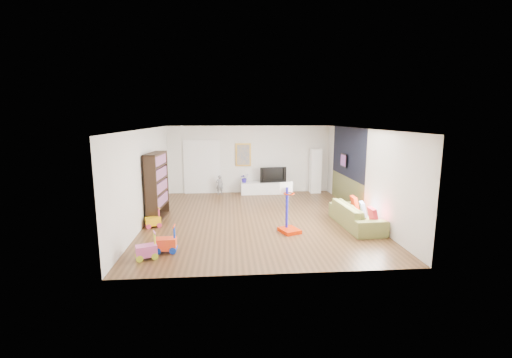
{
  "coord_description": "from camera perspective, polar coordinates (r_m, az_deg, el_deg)",
  "views": [
    {
      "loc": [
        -0.83,
        -9.97,
        3.02
      ],
      "look_at": [
        0.0,
        0.4,
        1.15
      ],
      "focal_mm": 24.0,
      "sensor_mm": 36.0,
      "label": 1
    }
  ],
  "objects": [
    {
      "name": "ride_on_yellow",
      "position": [
        10.0,
        -16.82,
        -6.23
      ],
      "size": [
        0.47,
        0.39,
        0.54
      ],
      "primitive_type": "cube",
      "rotation": [
        0.0,
        0.0,
        0.39
      ],
      "color": "#F7B50C",
      "rests_on": "ground"
    },
    {
      "name": "sofa",
      "position": [
        10.07,
        16.36,
        -5.81
      ],
      "size": [
        0.95,
        2.21,
        0.63
      ],
      "primitive_type": "imported",
      "rotation": [
        0.0,
        0.0,
        1.62
      ],
      "color": "olive",
      "rests_on": "ground"
    },
    {
      "name": "tall_cabinet",
      "position": [
        14.07,
        9.86,
        1.35
      ],
      "size": [
        0.42,
        0.42,
        1.79
      ],
      "primitive_type": "cube",
      "rotation": [
        0.0,
        0.0,
        -0.01
      ],
      "color": "white",
      "rests_on": "ground"
    },
    {
      "name": "tv",
      "position": [
        13.76,
        2.78,
        0.78
      ],
      "size": [
        1.08,
        0.29,
        0.62
      ],
      "primitive_type": "imported",
      "rotation": [
        0.0,
        0.0,
        0.14
      ],
      "color": "black",
      "rests_on": "media_console"
    },
    {
      "name": "navy_accent",
      "position": [
        12.13,
        15.07,
        4.31
      ],
      "size": [
        0.01,
        3.2,
        1.7
      ],
      "primitive_type": "cube",
      "color": "black",
      "rests_on": "wall_right"
    },
    {
      "name": "doorway",
      "position": [
        13.86,
        -8.96,
        1.9
      ],
      "size": [
        1.45,
        0.06,
        2.1
      ],
      "primitive_type": "cube",
      "color": "white",
      "rests_on": "ground"
    },
    {
      "name": "child",
      "position": [
        13.64,
        -6.09,
        -0.98
      ],
      "size": [
        0.31,
        0.23,
        0.78
      ],
      "primitive_type": "imported",
      "rotation": [
        0.0,
        0.0,
        3.3
      ],
      "color": "gray",
      "rests_on": "ground"
    },
    {
      "name": "pillow_right",
      "position": [
        10.68,
        16.12,
        -3.87
      ],
      "size": [
        0.12,
        0.41,
        0.41
      ],
      "primitive_type": "cube",
      "rotation": [
        0.0,
        0.0,
        -0.04
      ],
      "color": "red",
      "rests_on": "sofa"
    },
    {
      "name": "wall_front",
      "position": [
        6.49,
        2.94,
        -4.74
      ],
      "size": [
        6.5,
        0.0,
        2.7
      ],
      "primitive_type": "cube",
      "color": "white",
      "rests_on": "ground"
    },
    {
      "name": "olive_wainscot",
      "position": [
        12.33,
        14.78,
        -1.94
      ],
      "size": [
        0.01,
        3.2,
        1.0
      ],
      "primitive_type": "cube",
      "color": "brown",
      "rests_on": "wall_right"
    },
    {
      "name": "ride_on_orange",
      "position": [
        8.11,
        -14.84,
        -9.67
      ],
      "size": [
        0.47,
        0.3,
        0.63
      ],
      "primitive_type": "cube",
      "rotation": [
        0.0,
        0.0,
        0.01
      ],
      "color": "#FA481E",
      "rests_on": "ground"
    },
    {
      "name": "painting_back",
      "position": [
        13.77,
        -2.14,
        4.06
      ],
      "size": [
        0.62,
        0.06,
        0.92
      ],
      "primitive_type": "cube",
      "color": "gold",
      "rests_on": "wall_back"
    },
    {
      "name": "bookshelf",
      "position": [
        10.59,
        -16.19,
        -1.2
      ],
      "size": [
        0.45,
        1.39,
        2.01
      ],
      "primitive_type": "cube",
      "rotation": [
        0.0,
        0.0,
        -0.06
      ],
      "color": "#302014",
      "rests_on": "ground"
    },
    {
      "name": "pillow_center",
      "position": [
        10.06,
        17.42,
        -4.79
      ],
      "size": [
        0.18,
        0.41,
        0.39
      ],
      "primitive_type": "cube",
      "rotation": [
        0.0,
        0.0,
        -0.2
      ],
      "color": "silver",
      "rests_on": "sofa"
    },
    {
      "name": "media_console",
      "position": [
        13.76,
        1.62,
        -1.5
      ],
      "size": [
        1.99,
        0.54,
        0.46
      ],
      "primitive_type": "cube",
      "rotation": [
        0.0,
        0.0,
        0.02
      ],
      "color": "white",
      "rests_on": "ground"
    },
    {
      "name": "wall_left",
      "position": [
        10.39,
        -17.98,
        0.44
      ],
      "size": [
        0.0,
        7.5,
        2.7
      ],
      "primitive_type": "cube",
      "color": "silver",
      "rests_on": "ground"
    },
    {
      "name": "pillow_left",
      "position": [
        9.52,
        18.91,
        -5.74
      ],
      "size": [
        0.11,
        0.4,
        0.4
      ],
      "primitive_type": "cube",
      "rotation": [
        0.0,
        0.0,
        -0.02
      ],
      "color": "red",
      "rests_on": "sofa"
    },
    {
      "name": "ceiling",
      "position": [
        10.01,
        0.18,
        8.36
      ],
      "size": [
        6.5,
        7.5,
        0.0
      ],
      "primitive_type": "cube",
      "color": "white",
      "rests_on": "ground"
    },
    {
      "name": "wall_back",
      "position": [
        13.85,
        -1.11,
        3.27
      ],
      "size": [
        6.5,
        0.0,
        2.7
      ],
      "primitive_type": "cube",
      "color": "silver",
      "rests_on": "ground"
    },
    {
      "name": "wall_right",
      "position": [
        10.9,
        17.47,
        0.9
      ],
      "size": [
        0.0,
        7.5,
        2.7
      ],
      "primitive_type": "cube",
      "color": "silver",
      "rests_on": "ground"
    },
    {
      "name": "basketball_hoop",
      "position": [
        9.1,
        5.65,
        -4.84
      ],
      "size": [
        0.63,
        0.69,
        1.34
      ],
      "primitive_type": "cube",
      "rotation": [
        0.0,
        0.0,
        0.37
      ],
      "color": "red",
      "rests_on": "ground"
    },
    {
      "name": "artwork_right",
      "position": [
        12.33,
        14.41,
        3.03
      ],
      "size": [
        0.04,
        0.56,
        0.46
      ],
      "primitive_type": "cube",
      "color": "#7F3F8C",
      "rests_on": "wall_right"
    },
    {
      "name": "ride_on_pink",
      "position": [
        7.87,
        -17.84,
        -10.61
      ],
      "size": [
        0.5,
        0.4,
        0.58
      ],
      "primitive_type": "cube",
      "rotation": [
        0.0,
        0.0,
        0.34
      ],
      "color": "#D959A5",
      "rests_on": "ground"
    },
    {
      "name": "vase_plant",
      "position": [
        13.65,
        -1.94,
        0.18
      ],
      "size": [
        0.39,
        0.36,
        0.37
      ],
      "primitive_type": "imported",
      "rotation": [
        0.0,
        0.0,
        0.25
      ],
      "color": "#26189B",
      "rests_on": "media_console"
    },
    {
      "name": "floor",
      "position": [
        10.45,
        0.18,
        -6.61
      ],
      "size": [
        6.5,
        7.5,
        0.0
      ],
      "primitive_type": "cube",
      "color": "brown",
      "rests_on": "ground"
    }
  ]
}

